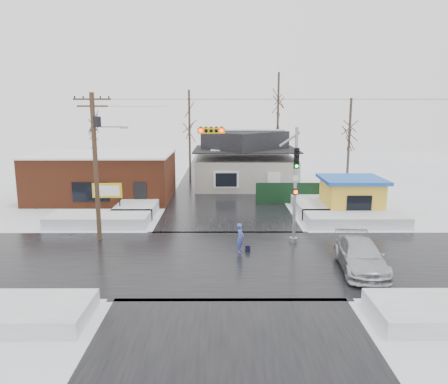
{
  "coord_description": "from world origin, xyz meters",
  "views": [
    {
      "loc": [
        -0.33,
        -22.63,
        8.16
      ],
      "look_at": [
        -0.25,
        3.75,
        3.0
      ],
      "focal_mm": 35.0,
      "sensor_mm": 36.0,
      "label": 1
    }
  ],
  "objects_px": {
    "traffic_signal": "(269,169)",
    "utility_pole": "(96,158)",
    "kiosk": "(351,196)",
    "marquee_sign": "(107,191)",
    "pedestrian": "(240,238)",
    "car": "(361,256)"
  },
  "relations": [
    {
      "from": "marquee_sign",
      "to": "car",
      "type": "relative_size",
      "value": 0.5
    },
    {
      "from": "utility_pole",
      "to": "kiosk",
      "type": "relative_size",
      "value": 1.96
    },
    {
      "from": "utility_pole",
      "to": "kiosk",
      "type": "distance_m",
      "value": 18.95
    },
    {
      "from": "car",
      "to": "pedestrian",
      "type": "bearing_deg",
      "value": 159.6
    },
    {
      "from": "marquee_sign",
      "to": "car",
      "type": "xyz_separation_m",
      "value": [
        15.64,
        -11.17,
        -1.17
      ]
    },
    {
      "from": "traffic_signal",
      "to": "marquee_sign",
      "type": "bearing_deg",
      "value": 150.28
    },
    {
      "from": "traffic_signal",
      "to": "pedestrian",
      "type": "height_order",
      "value": "traffic_signal"
    },
    {
      "from": "traffic_signal",
      "to": "kiosk",
      "type": "relative_size",
      "value": 1.52
    },
    {
      "from": "traffic_signal",
      "to": "pedestrian",
      "type": "xyz_separation_m",
      "value": [
        -1.78,
        -1.83,
        -3.7
      ]
    },
    {
      "from": "utility_pole",
      "to": "marquee_sign",
      "type": "relative_size",
      "value": 3.53
    },
    {
      "from": "utility_pole",
      "to": "traffic_signal",
      "type": "bearing_deg",
      "value": -2.95
    },
    {
      "from": "traffic_signal",
      "to": "utility_pole",
      "type": "bearing_deg",
      "value": 177.05
    },
    {
      "from": "utility_pole",
      "to": "car",
      "type": "relative_size",
      "value": 1.75
    },
    {
      "from": "traffic_signal",
      "to": "pedestrian",
      "type": "relative_size",
      "value": 4.17
    },
    {
      "from": "utility_pole",
      "to": "car",
      "type": "distance_m",
      "value": 16.06
    },
    {
      "from": "utility_pole",
      "to": "kiosk",
      "type": "xyz_separation_m",
      "value": [
        17.43,
        6.49,
        -3.65
      ]
    },
    {
      "from": "marquee_sign",
      "to": "pedestrian",
      "type": "bearing_deg",
      "value": -40.87
    },
    {
      "from": "kiosk",
      "to": "pedestrian",
      "type": "xyz_separation_m",
      "value": [
        -8.84,
        -8.86,
        -0.62
      ]
    },
    {
      "from": "utility_pole",
      "to": "pedestrian",
      "type": "xyz_separation_m",
      "value": [
        8.59,
        -2.36,
        -4.27
      ]
    },
    {
      "from": "pedestrian",
      "to": "traffic_signal",
      "type": "bearing_deg",
      "value": -26.53
    },
    {
      "from": "car",
      "to": "utility_pole",
      "type": "bearing_deg",
      "value": 165.22
    },
    {
      "from": "car",
      "to": "kiosk",
      "type": "bearing_deg",
      "value": 80.99
    }
  ]
}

